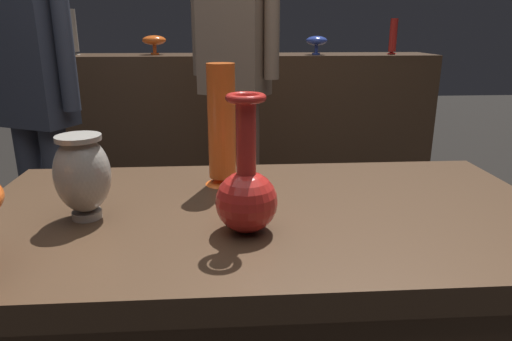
# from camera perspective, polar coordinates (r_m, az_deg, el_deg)

# --- Properties ---
(back_display_shelf) EXTENTS (2.60, 0.40, 0.99)m
(back_display_shelf) POSITION_cam_1_polar(r_m,az_deg,el_deg) (3.15, -2.46, 5.19)
(back_display_shelf) COLOR #422D1E
(back_display_shelf) RESTS_ON ground_plane
(vase_centerpiece) EXTENTS (0.11, 0.11, 0.25)m
(vase_centerpiece) POSITION_cam_1_polar(r_m,az_deg,el_deg) (0.83, -1.20, -2.63)
(vase_centerpiece) COLOR red
(vase_centerpiece) RESTS_ON display_plinth
(vase_left_accent) EXTENTS (0.08, 0.08, 0.28)m
(vase_left_accent) POSITION_cam_1_polar(r_m,az_deg,el_deg) (1.07, -4.27, 5.26)
(vase_left_accent) COLOR #E55B1E
(vase_left_accent) RESTS_ON display_plinth
(vase_right_accent) EXTENTS (0.11, 0.11, 0.17)m
(vase_right_accent) POSITION_cam_1_polar(r_m,az_deg,el_deg) (0.94, -20.75, -0.41)
(vase_right_accent) COLOR gray
(vase_right_accent) RESTS_ON display_plinth
(shelf_vase_center) EXTENTS (0.11, 0.11, 0.16)m
(shelf_vase_center) POSITION_cam_1_polar(r_m,az_deg,el_deg) (3.15, -2.64, 15.90)
(shelf_vase_center) COLOR red
(shelf_vase_center) RESTS_ON back_display_shelf
(shelf_vase_far_left) EXTENTS (0.08, 0.08, 0.28)m
(shelf_vase_far_left) POSITION_cam_1_polar(r_m,az_deg,el_deg) (3.26, -21.96, 15.61)
(shelf_vase_far_left) COLOR gray
(shelf_vase_far_left) RESTS_ON back_display_shelf
(shelf_vase_far_right) EXTENTS (0.07, 0.07, 0.22)m
(shelf_vase_far_right) POSITION_cam_1_polar(r_m,az_deg,el_deg) (3.27, 16.65, 15.59)
(shelf_vase_far_right) COLOR red
(shelf_vase_far_right) RESTS_ON back_display_shelf
(shelf_vase_right) EXTENTS (0.14, 0.14, 0.12)m
(shelf_vase_right) POSITION_cam_1_polar(r_m,az_deg,el_deg) (3.08, 7.53, 15.63)
(shelf_vase_right) COLOR #2D429E
(shelf_vase_right) RESTS_ON back_display_shelf
(shelf_vase_left) EXTENTS (0.15, 0.15, 0.12)m
(shelf_vase_left) POSITION_cam_1_polar(r_m,az_deg,el_deg) (3.13, -12.53, 15.46)
(shelf_vase_left) COLOR #E55B1E
(shelf_vase_left) RESTS_ON back_display_shelf
(visitor_center_back) EXTENTS (0.41, 0.32, 1.71)m
(visitor_center_back) POSITION_cam_1_polar(r_m,az_deg,el_deg) (2.27, -2.72, 13.64)
(visitor_center_back) COLOR brown
(visitor_center_back) RESTS_ON ground_plane
(visitor_near_left) EXTENTS (0.43, 0.30, 1.54)m
(visitor_near_left) POSITION_cam_1_polar(r_m,az_deg,el_deg) (2.15, -25.98, 8.78)
(visitor_near_left) COLOR #333847
(visitor_near_left) RESTS_ON ground_plane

